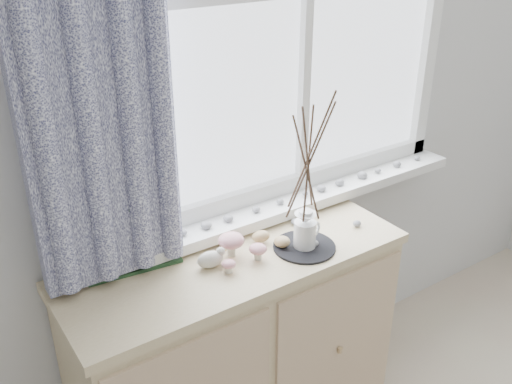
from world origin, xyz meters
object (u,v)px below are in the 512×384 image
at_px(botanical_book, 133,238).
at_px(twig_pitcher, 308,158).
at_px(sideboard, 238,354).
at_px(toadstool_cluster, 237,246).

distance_m(botanical_book, twig_pitcher, 0.61).
distance_m(sideboard, botanical_book, 0.64).
xyz_separation_m(sideboard, botanical_book, (-0.31, 0.11, 0.55)).
height_order(sideboard, twig_pitcher, twig_pitcher).
distance_m(sideboard, twig_pitcher, 0.80).
bearing_deg(twig_pitcher, toadstool_cluster, 146.46).
height_order(toadstool_cluster, twig_pitcher, twig_pitcher).
height_order(sideboard, toadstool_cluster, toadstool_cluster).
bearing_deg(botanical_book, twig_pitcher, -12.73).
xyz_separation_m(botanical_book, twig_pitcher, (0.54, -0.19, 0.21)).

